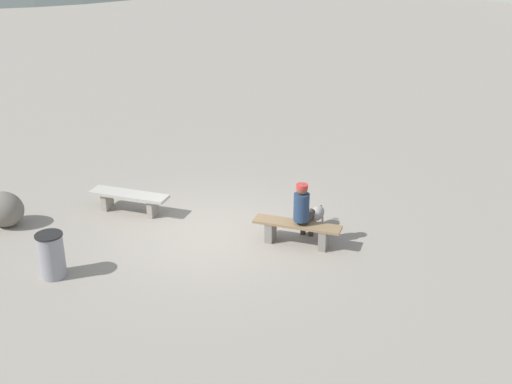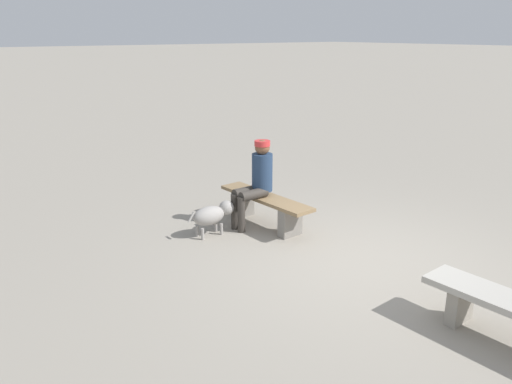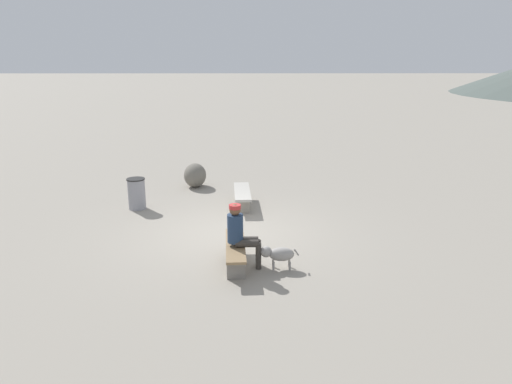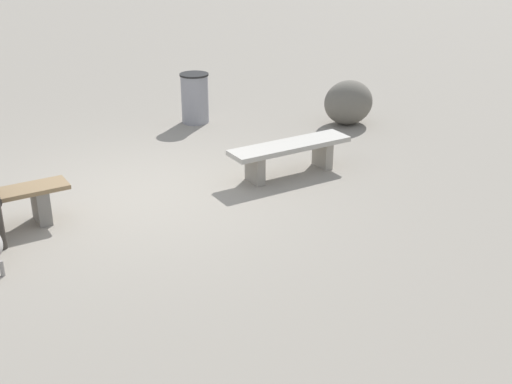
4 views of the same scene
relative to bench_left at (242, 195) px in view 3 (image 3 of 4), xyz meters
The scene contains 7 objects.
ground 2.13m from the bench_left, ahead, with size 210.00×210.00×0.06m, color gray.
bench_left is the anchor object (origin of this frame).
bench_right 3.89m from the bench_left, ahead, with size 1.77×0.46×0.46m.
seated_person 3.99m from the bench_left, ahead, with size 0.32×0.66×1.31m.
dog 4.12m from the bench_left, 10.81° to the left, with size 0.27×0.76×0.47m.
trash_bin 2.87m from the bench_left, 86.48° to the right, with size 0.49×0.49×0.85m.
boulder 2.59m from the bench_left, 143.58° to the right, with size 0.70×0.87×0.75m, color #6B665B.
Camera 3 is at (10.57, 0.51, 4.04)m, focal length 33.48 mm.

